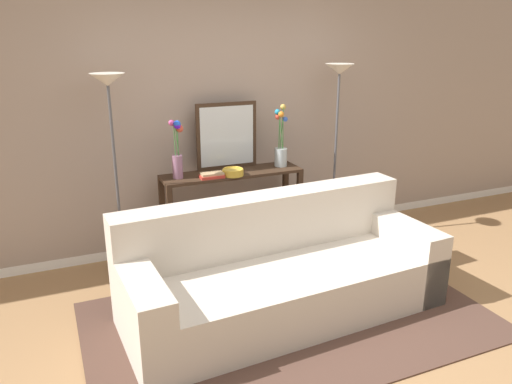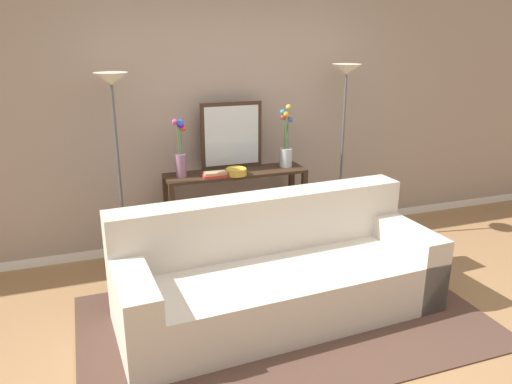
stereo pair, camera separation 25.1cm
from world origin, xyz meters
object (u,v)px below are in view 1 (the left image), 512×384
(vase_tall_flowers, at_px, (177,153))
(fruit_bowl, at_px, (233,172))
(floor_lamp_left, at_px, (111,121))
(book_row_under_console, at_px, (199,252))
(couch, at_px, (281,275))
(floor_lamp_right, at_px, (338,104))
(console_table, at_px, (232,198))
(book_stack, at_px, (212,175))
(vase_short_flowers, at_px, (281,147))
(wall_mirror, at_px, (227,136))

(vase_tall_flowers, distance_m, fruit_bowl, 0.54)
(vase_tall_flowers, bearing_deg, floor_lamp_left, -173.56)
(book_row_under_console, bearing_deg, couch, -75.36)
(floor_lamp_right, distance_m, vase_tall_flowers, 1.66)
(console_table, distance_m, vase_tall_flowers, 0.71)
(console_table, relative_size, book_stack, 6.11)
(fruit_bowl, height_order, book_stack, fruit_bowl)
(floor_lamp_left, bearing_deg, book_stack, -2.80)
(book_stack, bearing_deg, vase_short_flowers, 9.51)
(floor_lamp_left, height_order, book_stack, floor_lamp_left)
(vase_tall_flowers, relative_size, book_stack, 2.42)
(couch, bearing_deg, vase_tall_flowers, 112.22)
(fruit_bowl, bearing_deg, book_stack, 178.94)
(wall_mirror, bearing_deg, book_stack, -133.74)
(vase_short_flowers, height_order, book_stack, vase_short_flowers)
(floor_lamp_right, bearing_deg, console_table, 176.58)
(console_table, relative_size, wall_mirror, 2.12)
(vase_tall_flowers, bearing_deg, wall_mirror, 15.98)
(console_table, relative_size, vase_short_flowers, 2.23)
(couch, distance_m, floor_lamp_right, 1.93)
(floor_lamp_right, distance_m, book_stack, 1.45)
(wall_mirror, xyz_separation_m, vase_short_flowers, (0.51, -0.13, -0.13))
(vase_short_flowers, distance_m, fruit_bowl, 0.59)
(floor_lamp_right, xyz_separation_m, vase_short_flowers, (-0.58, 0.09, -0.40))
(couch, height_order, fruit_bowl, fruit_bowl)
(couch, relative_size, vase_tall_flowers, 4.65)
(book_stack, relative_size, book_row_under_console, 0.55)
(console_table, bearing_deg, vase_short_flowers, 2.20)
(vase_tall_flowers, xyz_separation_m, fruit_bowl, (0.49, -0.11, -0.20))
(couch, bearing_deg, floor_lamp_left, 133.16)
(console_table, relative_size, floor_lamp_left, 0.76)
(floor_lamp_right, bearing_deg, wall_mirror, 168.87)
(wall_mirror, bearing_deg, couch, -92.35)
(console_table, bearing_deg, fruit_bowl, -105.77)
(couch, xyz_separation_m, book_row_under_console, (-0.30, 1.16, -0.25))
(couch, xyz_separation_m, floor_lamp_left, (-1.03, 1.10, 1.09))
(floor_lamp_left, bearing_deg, wall_mirror, 11.17)
(floor_lamp_left, bearing_deg, console_table, 3.49)
(vase_tall_flowers, height_order, vase_short_flowers, vase_short_flowers)
(floor_lamp_left, relative_size, wall_mirror, 2.80)
(floor_lamp_left, relative_size, book_row_under_console, 4.46)
(floor_lamp_left, xyz_separation_m, floor_lamp_right, (2.17, -0.00, 0.02))
(floor_lamp_right, xyz_separation_m, fruit_bowl, (-1.13, -0.04, -0.56))
(floor_lamp_left, xyz_separation_m, vase_short_flowers, (1.60, 0.09, -0.38))
(vase_short_flowers, bearing_deg, wall_mirror, 165.92)
(wall_mirror, height_order, book_row_under_console, wall_mirror)
(couch, relative_size, fruit_bowl, 12.61)
(vase_short_flowers, xyz_separation_m, book_stack, (-0.76, -0.13, -0.17))
(couch, bearing_deg, fruit_bowl, 89.26)
(console_table, height_order, floor_lamp_left, floor_lamp_left)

